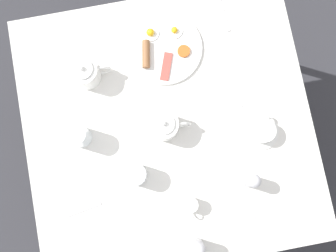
# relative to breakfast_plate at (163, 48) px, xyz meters

# --- Properties ---
(ground_plane) EXTENTS (8.00, 8.00, 0.00)m
(ground_plane) POSITION_rel_breakfast_plate_xyz_m (0.30, -0.04, -0.78)
(ground_plane) COLOR #333338
(table) EXTENTS (1.03, 1.07, 0.77)m
(table) POSITION_rel_breakfast_plate_xyz_m (0.30, -0.04, -0.08)
(table) COLOR silver
(table) RESTS_ON ground_plane
(breakfast_plate) EXTENTS (0.29, 0.29, 0.04)m
(breakfast_plate) POSITION_rel_breakfast_plate_xyz_m (0.00, 0.00, 0.00)
(breakfast_plate) COLOR white
(breakfast_plate) RESTS_ON table
(teapot_near) EXTENTS (0.11, 0.20, 0.13)m
(teapot_near) POSITION_rel_breakfast_plate_xyz_m (0.30, -0.05, 0.04)
(teapot_near) COLOR white
(teapot_near) RESTS_ON table
(teapot_far) EXTENTS (0.11, 0.20, 0.13)m
(teapot_far) POSITION_rel_breakfast_plate_xyz_m (0.05, -0.30, 0.04)
(teapot_far) COLOR white
(teapot_far) RESTS_ON table
(teacup_with_saucer_left) EXTENTS (0.13, 0.13, 0.06)m
(teacup_with_saucer_left) POSITION_rel_breakfast_plate_xyz_m (0.38, 0.30, 0.02)
(teacup_with_saucer_left) COLOR white
(teacup_with_saucer_left) RESTS_ON table
(water_glass_tall) EXTENTS (0.08, 0.08, 0.10)m
(water_glass_tall) POSITION_rel_breakfast_plate_xyz_m (0.45, -0.18, 0.04)
(water_glass_tall) COLOR white
(water_glass_tall) RESTS_ON table
(water_glass_short) EXTENTS (0.08, 0.08, 0.12)m
(water_glass_short) POSITION_rel_breakfast_plate_xyz_m (0.28, -0.36, 0.05)
(water_glass_short) COLOR white
(water_glass_short) RESTS_ON table
(creamer_jug) EXTENTS (0.08, 0.05, 0.06)m
(creamer_jug) POSITION_rel_breakfast_plate_xyz_m (0.59, -0.01, 0.02)
(creamer_jug) COLOR white
(creamer_jug) RESTS_ON table
(pepper_grinder) EXTENTS (0.05, 0.05, 0.12)m
(pepper_grinder) POSITION_rel_breakfast_plate_xyz_m (0.74, -0.02, 0.05)
(pepper_grinder) COLOR #BCBCC1
(pepper_grinder) RESTS_ON table
(salt_grinder) EXTENTS (0.05, 0.05, 0.12)m
(salt_grinder) POSITION_rel_breakfast_plate_xyz_m (0.55, 0.21, 0.05)
(salt_grinder) COLOR #BCBCC1
(salt_grinder) RESTS_ON table
(fork_by_plate) EXTENTS (0.04, 0.17, 0.00)m
(fork_by_plate) POSITION_rel_breakfast_plate_xyz_m (0.54, -0.42, -0.01)
(fork_by_plate) COLOR silver
(fork_by_plate) RESTS_ON table
(knife_by_plate) EXTENTS (0.17, 0.11, 0.00)m
(knife_by_plate) POSITION_rel_breakfast_plate_xyz_m (0.20, 0.20, -0.01)
(knife_by_plate) COLOR silver
(knife_by_plate) RESTS_ON table
(spoon_for_tea) EXTENTS (0.15, 0.03, 0.00)m
(spoon_for_tea) POSITION_rel_breakfast_plate_xyz_m (-0.09, 0.25, -0.01)
(spoon_for_tea) COLOR silver
(spoon_for_tea) RESTS_ON table
(fork_spare) EXTENTS (0.04, 0.18, 0.00)m
(fork_spare) POSITION_rel_breakfast_plate_xyz_m (0.67, 0.12, -0.01)
(fork_spare) COLOR silver
(fork_spare) RESTS_ON table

